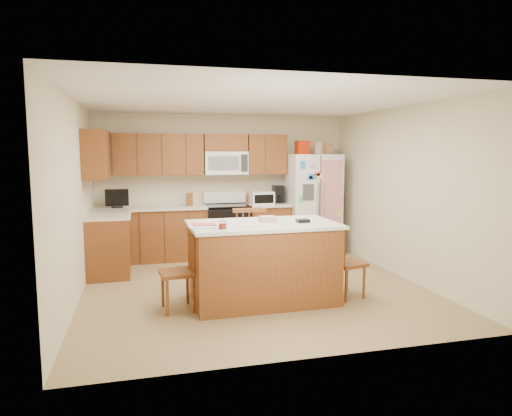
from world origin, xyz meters
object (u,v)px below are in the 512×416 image
object	(u,v)px
refrigerator	(312,203)
windsor_chair_back	(247,248)
windsor_chair_right	(345,263)
stove	(227,230)
windsor_chair_left	(180,272)
island	(263,262)

from	to	relation	value
refrigerator	windsor_chair_back	distance (m)	2.38
refrigerator	windsor_chair_right	bearing A→B (deg)	-101.97
stove	windsor_chair_left	xyz separation A→B (m)	(-1.06, -2.61, -0.02)
stove	island	size ratio (longest dim) A/B	0.62
refrigerator	windsor_chair_left	xyz separation A→B (m)	(-2.63, -2.54, -0.46)
windsor_chair_back	refrigerator	bearing A→B (deg)	46.28
stove	refrigerator	distance (m)	1.63
stove	windsor_chair_left	world-z (taller)	stove
windsor_chair_right	stove	bearing A→B (deg)	111.09
stove	island	world-z (taller)	stove
windsor_chair_left	windsor_chair_back	world-z (taller)	windsor_chair_back
windsor_chair_back	windsor_chair_left	bearing A→B (deg)	-139.83
windsor_chair_left	windsor_chair_right	size ratio (longest dim) A/B	1.03
windsor_chair_right	windsor_chair_left	bearing A→B (deg)	178.80
windsor_chair_left	windsor_chair_back	bearing A→B (deg)	40.17
stove	windsor_chair_right	bearing A→B (deg)	-68.91
windsor_chair_back	windsor_chair_right	bearing A→B (deg)	-39.74
refrigerator	windsor_chair_left	distance (m)	3.69
refrigerator	windsor_chair_back	bearing A→B (deg)	-133.72
stove	windsor_chair_right	size ratio (longest dim) A/B	1.21
refrigerator	island	world-z (taller)	refrigerator
island	stove	bearing A→B (deg)	89.31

